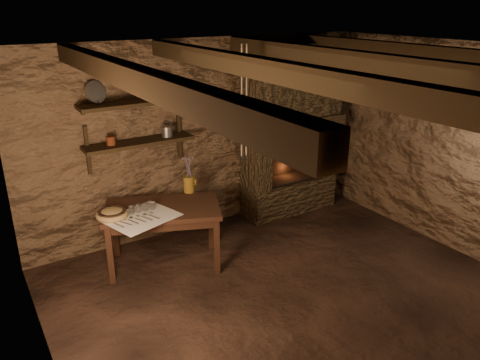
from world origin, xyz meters
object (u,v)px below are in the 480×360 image
wooden_bowl (112,215)px  iron_stockpot (155,91)px  red_pot (299,163)px  stoneware_jug (189,177)px  work_table (164,234)px

wooden_bowl → iron_stockpot: (0.76, 0.53, 1.12)m
iron_stockpot → red_pot: (2.00, -0.12, -1.17)m
stoneware_jug → iron_stockpot: (-0.23, 0.30, 0.97)m
work_table → wooden_bowl: bearing=-158.4°
wooden_bowl → red_pot: bearing=8.5°
stoneware_jug → red_pot: 1.80m
work_table → wooden_bowl: (-0.54, 0.01, 0.36)m
wooden_bowl → iron_stockpot: 1.45m
work_table → stoneware_jug: 0.72m
work_table → stoneware_jug: stoneware_jug is taller
stoneware_jug → red_pot: bearing=-11.4°
red_pot → work_table: bearing=-169.3°
wooden_bowl → iron_stockpot: iron_stockpot is taller
stoneware_jug → red_pot: size_ratio=0.81×
stoneware_jug → iron_stockpot: 1.04m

